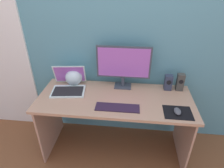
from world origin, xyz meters
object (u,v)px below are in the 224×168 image
(monitor, at_px, (123,65))
(mouse, at_px, (177,111))
(fishbowl, at_px, (74,77))
(keyboard_external, at_px, (117,108))
(speaker_right, at_px, (180,82))
(laptop, at_px, (69,85))
(speaker_near_monitor, at_px, (168,82))

(monitor, distance_m, mouse, 0.69)
(fishbowl, xyz_separation_m, keyboard_external, (0.51, -0.38, -0.08))
(speaker_right, bearing_deg, mouse, -102.35)
(fishbowl, height_order, keyboard_external, fishbowl)
(laptop, relative_size, keyboard_external, 0.93)
(speaker_near_monitor, height_order, laptop, laptop)
(speaker_right, height_order, mouse, speaker_right)
(monitor, distance_m, speaker_near_monitor, 0.51)
(speaker_near_monitor, bearing_deg, fishbowl, -179.73)
(laptop, height_order, fishbowl, laptop)
(laptop, xyz_separation_m, mouse, (1.07, -0.29, -0.03))
(speaker_near_monitor, distance_m, mouse, 0.41)
(speaker_right, relative_size, mouse, 1.85)
(speaker_near_monitor, distance_m, fishbowl, 1.01)
(laptop, bearing_deg, speaker_near_monitor, 6.50)
(monitor, xyz_separation_m, speaker_near_monitor, (0.47, -0.01, -0.18))
(speaker_near_monitor, xyz_separation_m, keyboard_external, (-0.50, -0.39, -0.08))
(speaker_near_monitor, xyz_separation_m, fishbowl, (-1.01, -0.00, 0.01))
(speaker_right, xyz_separation_m, laptop, (-1.16, -0.12, -0.04))
(fishbowl, xyz_separation_m, mouse, (1.04, -0.40, -0.07))
(monitor, relative_size, laptop, 1.48)
(speaker_near_monitor, bearing_deg, speaker_right, 0.04)
(speaker_right, height_order, fishbowl, speaker_right)
(speaker_right, height_order, laptop, laptop)
(monitor, bearing_deg, keyboard_external, -93.75)
(keyboard_external, bearing_deg, monitor, 85.86)
(monitor, distance_m, fishbowl, 0.56)
(monitor, xyz_separation_m, mouse, (0.51, -0.41, -0.24))
(speaker_right, relative_size, speaker_near_monitor, 1.14)
(keyboard_external, height_order, mouse, mouse)
(monitor, bearing_deg, speaker_near_monitor, -0.65)
(speaker_near_monitor, xyz_separation_m, laptop, (-1.04, -0.12, -0.03))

